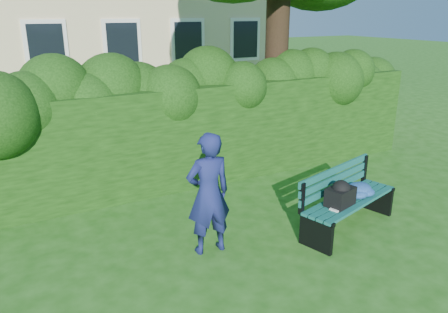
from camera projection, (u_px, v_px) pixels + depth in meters
ground at (244, 229)px, 6.38m from camera, size 80.00×80.00×0.00m
hedge at (182, 135)px, 7.93m from camera, size 10.00×1.00×1.80m
park_bench at (348, 196)px, 6.28m from camera, size 1.85×1.02×0.89m
man_reading at (209, 194)px, 5.57m from camera, size 0.61×0.42×1.63m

